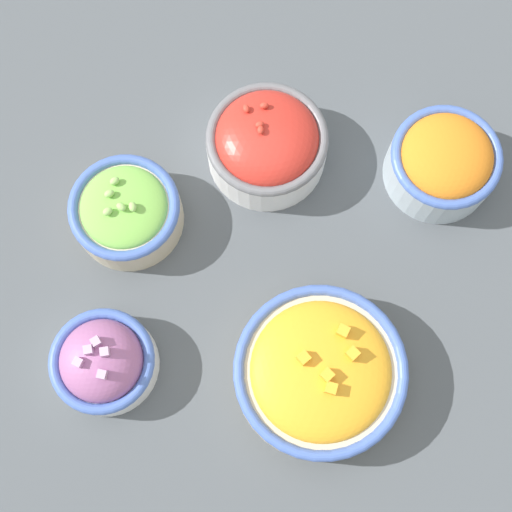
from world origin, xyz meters
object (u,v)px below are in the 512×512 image
(bowl_red_onion, at_px, (103,362))
(bowl_lettuce, at_px, (126,211))
(bowl_cherry_tomatoes, at_px, (266,143))
(bowl_squash, at_px, (320,372))
(bowl_carrots, at_px, (444,161))

(bowl_red_onion, relative_size, bowl_lettuce, 0.90)
(bowl_cherry_tomatoes, xyz_separation_m, bowl_lettuce, (0.15, 0.10, -0.01))
(bowl_lettuce, xyz_separation_m, bowl_squash, (-0.23, 0.16, 0.00))
(bowl_lettuce, distance_m, bowl_carrots, 0.37)
(bowl_cherry_tomatoes, height_order, bowl_carrots, bowl_cherry_tomatoes)
(bowl_cherry_tomatoes, relative_size, bowl_lettuce, 1.12)
(bowl_red_onion, xyz_separation_m, bowl_carrots, (-0.36, -0.27, 0.01))
(bowl_lettuce, bearing_deg, bowl_red_onion, 89.79)
(bowl_red_onion, height_order, bowl_squash, same)
(bowl_cherry_tomatoes, bearing_deg, bowl_carrots, 179.12)
(bowl_red_onion, distance_m, bowl_squash, 0.24)
(bowl_cherry_tomatoes, distance_m, bowl_squash, 0.27)
(bowl_squash, bearing_deg, bowl_cherry_tomatoes, -72.37)
(bowl_cherry_tomatoes, xyz_separation_m, bowl_squash, (-0.08, 0.26, -0.00))
(bowl_red_onion, relative_size, bowl_carrots, 0.90)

